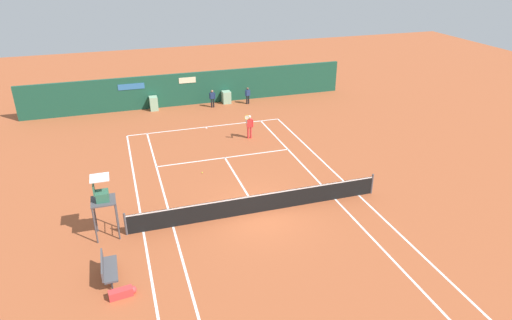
{
  "coord_description": "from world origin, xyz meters",
  "views": [
    {
      "loc": [
        -5.71,
        -17.43,
        11.35
      ],
      "look_at": [
        1.14,
        3.92,
        0.8
      ],
      "focal_mm": 32.01,
      "sensor_mm": 36.0,
      "label": 1
    }
  ],
  "objects": [
    {
      "name": "ground_plane",
      "position": [
        -0.0,
        0.58,
        0.0
      ],
      "size": [
        80.0,
        80.0,
        0.01
      ],
      "color": "#A8512D"
    },
    {
      "name": "tennis_net",
      "position": [
        0.0,
        0.0,
        0.51
      ],
      "size": [
        12.1,
        0.1,
        1.07
      ],
      "color": "#4C4C51",
      "rests_on": "ground_plane"
    },
    {
      "name": "sponsor_back_wall",
      "position": [
        -0.01,
        16.97,
        1.22
      ],
      "size": [
        25.0,
        1.02,
        2.52
      ],
      "color": "#194C38",
      "rests_on": "ground_plane"
    },
    {
      "name": "umpire_chair",
      "position": [
        -6.76,
        0.21,
        1.84
      ],
      "size": [
        1.0,
        1.0,
        2.82
      ],
      "rotation": [
        0.0,
        0.0,
        -1.57
      ],
      "color": "#47474C",
      "rests_on": "ground_plane"
    },
    {
      "name": "player_bench",
      "position": [
        -6.81,
        -2.77,
        0.51
      ],
      "size": [
        0.54,
        1.59,
        0.88
      ],
      "rotation": [
        0.0,
        0.0,
        -1.57
      ],
      "color": "#38383D",
      "rests_on": "ground_plane"
    },
    {
      "name": "equipment_bag",
      "position": [
        -6.33,
        -3.91,
        0.16
      ],
      "size": [
        0.99,
        0.4,
        0.32
      ],
      "color": "#DB3838",
      "rests_on": "ground_plane"
    },
    {
      "name": "player_on_baseline",
      "position": [
        2.27,
        8.83,
        0.93
      ],
      "size": [
        0.71,
        0.64,
        1.78
      ],
      "rotation": [
        0.0,
        0.0,
        2.96
      ],
      "color": "red",
      "rests_on": "ground_plane"
    },
    {
      "name": "ball_kid_centre_post",
      "position": [
        1.4,
        15.71,
        0.8
      ],
      "size": [
        0.46,
        0.21,
        1.38
      ],
      "rotation": [
        0.0,
        0.0,
        3.01
      ],
      "color": "black",
      "rests_on": "ground_plane"
    },
    {
      "name": "ball_kid_left_post",
      "position": [
        4.24,
        15.71,
        0.77
      ],
      "size": [
        0.44,
        0.22,
        1.34
      ],
      "rotation": [
        0.0,
        0.0,
        3.3
      ],
      "color": "black",
      "rests_on": "ground_plane"
    },
    {
      "name": "tennis_ball_near_service_line",
      "position": [
        -1.68,
        4.81,
        0.03
      ],
      "size": [
        0.07,
        0.07,
        0.07
      ],
      "primitive_type": "sphere",
      "color": "#CCE033",
      "rests_on": "ground_plane"
    }
  ]
}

